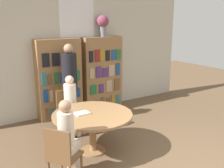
{
  "coord_description": "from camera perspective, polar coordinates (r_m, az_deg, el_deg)",
  "views": [
    {
      "loc": [
        -2.76,
        -2.24,
        2.33
      ],
      "look_at": [
        -0.05,
        1.99,
        1.05
      ],
      "focal_mm": 42.0,
      "sensor_mm": 36.0,
      "label": 1
    }
  ],
  "objects": [
    {
      "name": "open_book_on_table",
      "position": [
        4.55,
        -6.52,
        -6.36
      ],
      "size": [
        0.24,
        0.18,
        0.03
      ],
      "color": "silver",
      "rests_on": "reading_table"
    },
    {
      "name": "chair_left_side",
      "position": [
        5.51,
        -9.58,
        -5.39
      ],
      "size": [
        0.41,
        0.41,
        0.89
      ],
      "rotation": [
        0.0,
        0.0,
        -3.12
      ],
      "color": "brown",
      "rests_on": "ground_plane"
    },
    {
      "name": "bookshelf_left",
      "position": [
        6.26,
        -11.44,
        1.08
      ],
      "size": [
        1.05,
        0.34,
        1.87
      ],
      "color": "olive",
      "rests_on": "ground_plane"
    },
    {
      "name": "seated_reader_left",
      "position": [
        5.29,
        -8.84,
        -4.0
      ],
      "size": [
        0.25,
        0.37,
        1.23
      ],
      "rotation": [
        0.0,
        0.0,
        -3.12
      ],
      "color": "beige",
      "rests_on": "ground_plane"
    },
    {
      "name": "flower_vase",
      "position": [
        6.63,
        -2.03,
        13.11
      ],
      "size": [
        0.3,
        0.3,
        0.52
      ],
      "color": "slate",
      "rests_on": "bookshelf_right"
    },
    {
      "name": "reading_table",
      "position": [
        4.6,
        -4.27,
        -7.57
      ],
      "size": [
        1.39,
        1.39,
        0.72
      ],
      "color": "olive",
      "rests_on": "ground_plane"
    },
    {
      "name": "bookshelf_right",
      "position": [
        6.76,
        -2.18,
        2.32
      ],
      "size": [
        1.05,
        0.34,
        1.87
      ],
      "color": "olive",
      "rests_on": "ground_plane"
    },
    {
      "name": "chair_near_camera",
      "position": [
        3.83,
        -10.85,
        -14.66
      ],
      "size": [
        0.56,
        0.56,
        0.89
      ],
      "rotation": [
        0.0,
        0.0,
        -0.92
      ],
      "color": "brown",
      "rests_on": "ground_plane"
    },
    {
      "name": "librarian_standing",
      "position": [
        5.79,
        -9.24,
        1.93
      ],
      "size": [
        0.33,
        0.6,
        1.79
      ],
      "color": "black",
      "rests_on": "ground_plane"
    },
    {
      "name": "wall_back",
      "position": [
        6.56,
        -7.53,
        6.95
      ],
      "size": [
        6.4,
        0.07,
        3.0
      ],
      "color": "beige",
      "rests_on": "ground_plane"
    },
    {
      "name": "seated_reader_right",
      "position": [
        3.88,
        -9.56,
        -10.97
      ],
      "size": [
        0.4,
        0.38,
        1.23
      ],
      "rotation": [
        0.0,
        0.0,
        -0.92
      ],
      "color": "beige",
      "rests_on": "ground_plane"
    }
  ]
}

